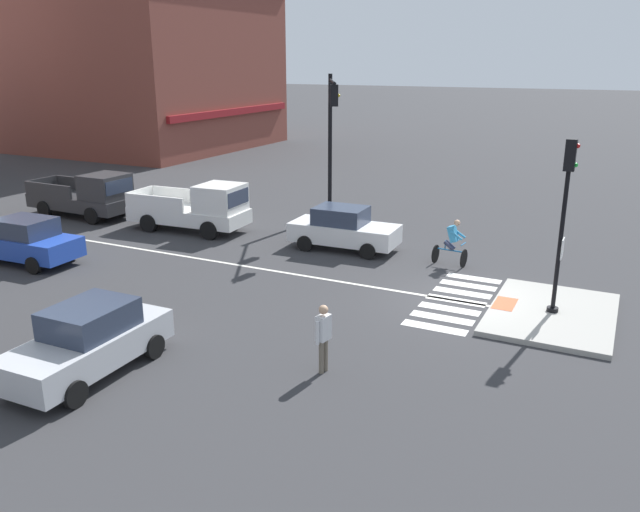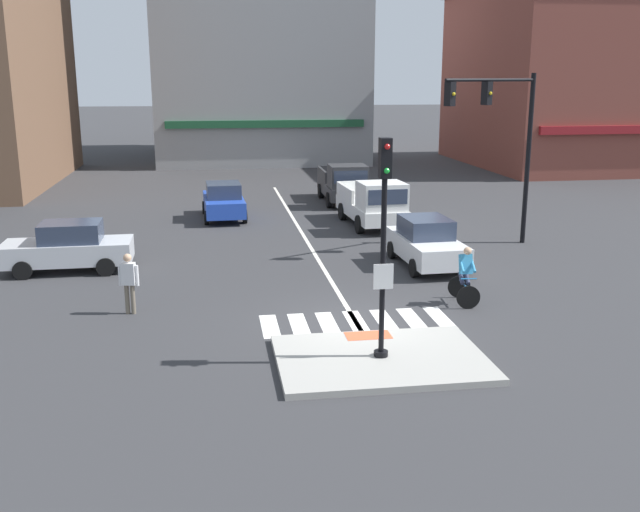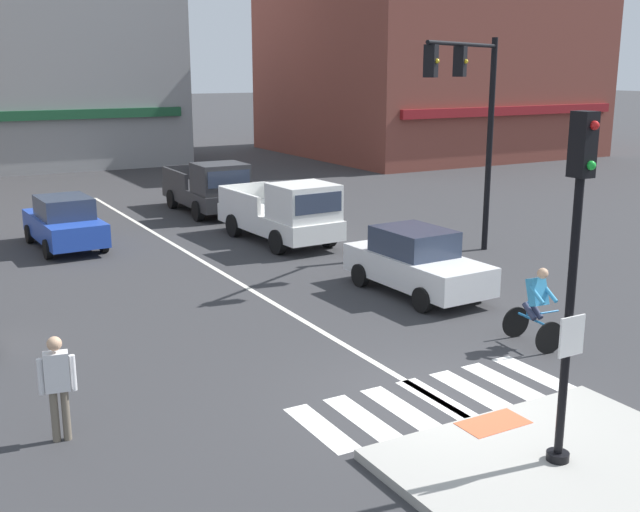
{
  "view_description": "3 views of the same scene",
  "coord_description": "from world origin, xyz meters",
  "px_view_note": "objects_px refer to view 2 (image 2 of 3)",
  "views": [
    {
      "loc": [
        -17.96,
        -4.19,
        7.0
      ],
      "look_at": [
        -0.42,
        4.49,
        0.93
      ],
      "focal_mm": 35.74,
      "sensor_mm": 36.0,
      "label": 1
    },
    {
      "loc": [
        -3.61,
        -17.32,
        6.21
      ],
      "look_at": [
        -0.58,
        2.59,
        1.19
      ],
      "focal_mm": 40.24,
      "sensor_mm": 36.0,
      "label": 2
    },
    {
      "loc": [
        -7.76,
        -9.59,
        5.53
      ],
      "look_at": [
        0.3,
        4.67,
        1.51
      ],
      "focal_mm": 43.24,
      "sensor_mm": 36.0,
      "label": 3
    }
  ],
  "objects_px": {
    "car_silver_cross_left": "(69,247)",
    "pedestrian_at_curb_left": "(129,279)",
    "traffic_light_mast": "(505,129)",
    "pickup_truck_white_eastbound_far": "(374,205)",
    "cyclist": "(465,274)",
    "pickup_truck_charcoal_eastbound_distant": "(344,184)",
    "car_blue_westbound_distant": "(224,201)",
    "car_white_eastbound_mid": "(426,242)",
    "signal_pole": "(384,229)"
  },
  "relations": [
    {
      "from": "cyclist",
      "to": "traffic_light_mast",
      "type": "bearing_deg",
      "value": 60.6
    },
    {
      "from": "traffic_light_mast",
      "to": "car_blue_westbound_distant",
      "type": "relative_size",
      "value": 1.53
    },
    {
      "from": "signal_pole",
      "to": "traffic_light_mast",
      "type": "bearing_deg",
      "value": 55.95
    },
    {
      "from": "car_white_eastbound_mid",
      "to": "pickup_truck_charcoal_eastbound_distant",
      "type": "distance_m",
      "value": 12.62
    },
    {
      "from": "signal_pole",
      "to": "pedestrian_at_curb_left",
      "type": "height_order",
      "value": "signal_pole"
    },
    {
      "from": "car_blue_westbound_distant",
      "to": "cyclist",
      "type": "distance_m",
      "value": 15.15
    },
    {
      "from": "traffic_light_mast",
      "to": "car_silver_cross_left",
      "type": "xyz_separation_m",
      "value": [
        -15.26,
        -1.07,
        -3.61
      ]
    },
    {
      "from": "pickup_truck_white_eastbound_far",
      "to": "traffic_light_mast",
      "type": "bearing_deg",
      "value": -49.39
    },
    {
      "from": "traffic_light_mast",
      "to": "pickup_truck_white_eastbound_far",
      "type": "height_order",
      "value": "traffic_light_mast"
    },
    {
      "from": "car_silver_cross_left",
      "to": "signal_pole",
      "type": "bearing_deg",
      "value": -47.81
    },
    {
      "from": "pickup_truck_white_eastbound_far",
      "to": "cyclist",
      "type": "bearing_deg",
      "value": -89.2
    },
    {
      "from": "signal_pole",
      "to": "cyclist",
      "type": "bearing_deg",
      "value": 49.17
    },
    {
      "from": "traffic_light_mast",
      "to": "pedestrian_at_curb_left",
      "type": "height_order",
      "value": "traffic_light_mast"
    },
    {
      "from": "traffic_light_mast",
      "to": "pickup_truck_white_eastbound_far",
      "type": "xyz_separation_m",
      "value": [
        -3.77,
        4.4,
        -3.45
      ]
    },
    {
      "from": "car_silver_cross_left",
      "to": "pickup_truck_charcoal_eastbound_distant",
      "type": "xyz_separation_m",
      "value": [
        11.31,
        11.51,
        0.17
      ]
    },
    {
      "from": "traffic_light_mast",
      "to": "car_white_eastbound_mid",
      "type": "distance_m",
      "value": 5.45
    },
    {
      "from": "car_silver_cross_left",
      "to": "cyclist",
      "type": "xyz_separation_m",
      "value": [
        11.64,
        -5.35,
        0.06
      ]
    },
    {
      "from": "pedestrian_at_curb_left",
      "to": "pickup_truck_charcoal_eastbound_distant",
      "type": "bearing_deg",
      "value": 61.46
    },
    {
      "from": "pedestrian_at_curb_left",
      "to": "cyclist",
      "type": "bearing_deg",
      "value": -3.27
    },
    {
      "from": "traffic_light_mast",
      "to": "pedestrian_at_curb_left",
      "type": "bearing_deg",
      "value": -155.31
    },
    {
      "from": "car_blue_westbound_distant",
      "to": "pickup_truck_white_eastbound_far",
      "type": "height_order",
      "value": "pickup_truck_white_eastbound_far"
    },
    {
      "from": "car_silver_cross_left",
      "to": "pickup_truck_charcoal_eastbound_distant",
      "type": "bearing_deg",
      "value": 45.5
    },
    {
      "from": "car_blue_westbound_distant",
      "to": "pedestrian_at_curb_left",
      "type": "xyz_separation_m",
      "value": [
        -2.79,
        -13.2,
        0.17
      ]
    },
    {
      "from": "signal_pole",
      "to": "pickup_truck_charcoal_eastbound_distant",
      "type": "bearing_deg",
      "value": 81.8
    },
    {
      "from": "car_blue_westbound_distant",
      "to": "pickup_truck_charcoal_eastbound_distant",
      "type": "bearing_deg",
      "value": 27.23
    },
    {
      "from": "car_silver_cross_left",
      "to": "cyclist",
      "type": "bearing_deg",
      "value": -24.7
    },
    {
      "from": "pickup_truck_white_eastbound_far",
      "to": "signal_pole",
      "type": "bearing_deg",
      "value": -102.17
    },
    {
      "from": "car_white_eastbound_mid",
      "to": "cyclist",
      "type": "height_order",
      "value": "cyclist"
    },
    {
      "from": "car_white_eastbound_mid",
      "to": "pickup_truck_charcoal_eastbound_distant",
      "type": "relative_size",
      "value": 0.81
    },
    {
      "from": "traffic_light_mast",
      "to": "pickup_truck_white_eastbound_far",
      "type": "relative_size",
      "value": 1.23
    },
    {
      "from": "signal_pole",
      "to": "pickup_truck_white_eastbound_far",
      "type": "height_order",
      "value": "signal_pole"
    },
    {
      "from": "car_white_eastbound_mid",
      "to": "pedestrian_at_curb_left",
      "type": "xyz_separation_m",
      "value": [
        -9.38,
        -3.73,
        0.17
      ]
    },
    {
      "from": "traffic_light_mast",
      "to": "cyclist",
      "type": "xyz_separation_m",
      "value": [
        -3.62,
        -6.43,
        -3.55
      ]
    },
    {
      "from": "car_silver_cross_left",
      "to": "pickup_truck_charcoal_eastbound_distant",
      "type": "distance_m",
      "value": 16.14
    },
    {
      "from": "traffic_light_mast",
      "to": "pedestrian_at_curb_left",
      "type": "xyz_separation_m",
      "value": [
        -12.83,
        -5.9,
        -3.44
      ]
    },
    {
      "from": "signal_pole",
      "to": "traffic_light_mast",
      "type": "xyz_separation_m",
      "value": [
        6.93,
        10.26,
        1.36
      ]
    },
    {
      "from": "car_blue_westbound_distant",
      "to": "car_white_eastbound_mid",
      "type": "bearing_deg",
      "value": -55.21
    },
    {
      "from": "traffic_light_mast",
      "to": "pickup_truck_charcoal_eastbound_distant",
      "type": "xyz_separation_m",
      "value": [
        -3.95,
        10.43,
        -3.45
      ]
    },
    {
      "from": "pickup_truck_white_eastbound_far",
      "to": "pedestrian_at_curb_left",
      "type": "relative_size",
      "value": 3.11
    },
    {
      "from": "pickup_truck_white_eastbound_far",
      "to": "car_white_eastbound_mid",
      "type": "bearing_deg",
      "value": -87.28
    },
    {
      "from": "pickup_truck_charcoal_eastbound_distant",
      "to": "pickup_truck_white_eastbound_far",
      "type": "relative_size",
      "value": 0.99
    },
    {
      "from": "signal_pole",
      "to": "pickup_truck_white_eastbound_far",
      "type": "bearing_deg",
      "value": 77.83
    },
    {
      "from": "traffic_light_mast",
      "to": "cyclist",
      "type": "height_order",
      "value": "traffic_light_mast"
    },
    {
      "from": "car_white_eastbound_mid",
      "to": "pickup_truck_white_eastbound_far",
      "type": "relative_size",
      "value": 0.8
    },
    {
      "from": "car_blue_westbound_distant",
      "to": "pickup_truck_white_eastbound_far",
      "type": "xyz_separation_m",
      "value": [
        6.27,
        -2.9,
        0.17
      ]
    },
    {
      "from": "car_silver_cross_left",
      "to": "pedestrian_at_curb_left",
      "type": "bearing_deg",
      "value": -63.32
    },
    {
      "from": "pickup_truck_white_eastbound_far",
      "to": "pedestrian_at_curb_left",
      "type": "xyz_separation_m",
      "value": [
        -9.06,
        -10.3,
        0.0
      ]
    },
    {
      "from": "car_blue_westbound_distant",
      "to": "car_white_eastbound_mid",
      "type": "height_order",
      "value": "same"
    },
    {
      "from": "cyclist",
      "to": "pickup_truck_charcoal_eastbound_distant",
      "type": "bearing_deg",
      "value": 91.12
    },
    {
      "from": "car_silver_cross_left",
      "to": "cyclist",
      "type": "distance_m",
      "value": 12.81
    }
  ]
}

